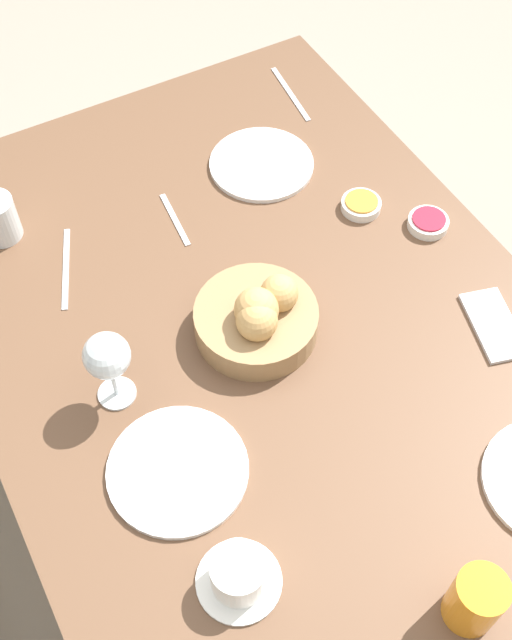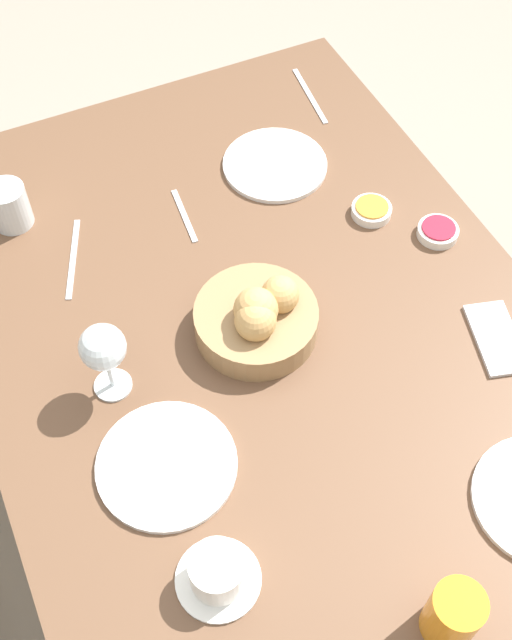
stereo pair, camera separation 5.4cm
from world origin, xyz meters
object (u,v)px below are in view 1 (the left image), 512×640
fork_silver (66,268)px  bread_basket (258,317)px  juice_glass (475,600)px  plate_near_right (261,164)px  jam_bowl_berry (428,222)px  jam_bowl_honey (361,205)px  coffee_cup (239,575)px  plate_far_center (178,470)px  spoon_coffee (175,219)px  wine_glass (107,358)px  knife_silver (290,94)px  cell_phone (494,325)px

fork_silver → bread_basket: bearing=-140.7°
fork_silver → juice_glass: bearing=-162.7°
plate_near_right → jam_bowl_berry: (-0.30, -0.20, 0.01)m
juice_glass → jam_bowl_honey: 0.78m
bread_basket → coffee_cup: bearing=147.4°
plate_far_center → spoon_coffee: 0.53m
wine_glass → knife_silver: (0.52, -0.64, -0.11)m
jam_bowl_berry → spoon_coffee: bearing=59.1°
coffee_cup → jam_bowl_honey: bearing=-46.4°
coffee_cup → jam_bowl_berry: coffee_cup is taller
bread_basket → wine_glass: bearing=89.6°
knife_silver → plate_far_center: bearing=138.7°
jam_bowl_honey → plate_far_center: bearing=120.7°
jam_bowl_honey → fork_silver: size_ratio=0.43×
wine_glass → spoon_coffee: wine_glass is taller
coffee_cup → cell_phone: size_ratio=0.76×
coffee_cup → fork_silver: bearing=0.6°
coffee_cup → wine_glass: bearing=4.6°
wine_glass → coffee_cup: wine_glass is taller
wine_glass → jam_bowl_berry: bearing=-85.3°
jam_bowl_berry → juice_glass: bearing=148.3°
jam_bowl_honey → jam_bowl_berry: bearing=-139.4°
coffee_cup → fork_silver: (0.67, 0.01, -0.03)m
jam_bowl_honey → fork_silver: 0.58m
wine_glass → cell_phone: (-0.19, -0.64, -0.11)m
wine_glass → jam_bowl_berry: size_ratio=1.99×
knife_silver → fork_silver: bearing=110.3°
wine_glass → juice_glass: bearing=-152.7°
coffee_cup → jam_bowl_honey: 0.77m
bread_basket → knife_silver: bearing=-35.5°
plate_near_right → jam_bowl_honey: bearing=-150.6°
bread_basket → fork_silver: 0.39m
bread_basket → jam_bowl_honey: bread_basket is taller
coffee_cup → knife_silver: size_ratio=0.65×
plate_far_center → jam_bowl_honey: size_ratio=2.84×
jam_bowl_berry → coffee_cup: bearing=123.6°
jam_bowl_honey → fork_silver: jam_bowl_honey is taller
bread_basket → plate_far_center: bread_basket is taller
jam_bowl_berry → knife_silver: jam_bowl_berry is taller
jam_bowl_berry → spoon_coffee: jam_bowl_berry is taller
bread_basket → jam_bowl_berry: 0.41m
wine_glass → knife_silver: bearing=-50.8°
jam_bowl_berry → wine_glass: bearing=94.7°
jam_bowl_berry → knife_silver: 0.47m
jam_bowl_berry → cell_phone: (-0.25, 0.04, -0.01)m
jam_bowl_honey → coffee_cup: bearing=133.6°
plate_near_right → juice_glass: juice_glass is taller
bread_basket → jam_bowl_honey: bearing=-63.5°
juice_glass → bread_basket: bearing=2.5°
bread_basket → coffee_cup: (-0.37, 0.24, -0.01)m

